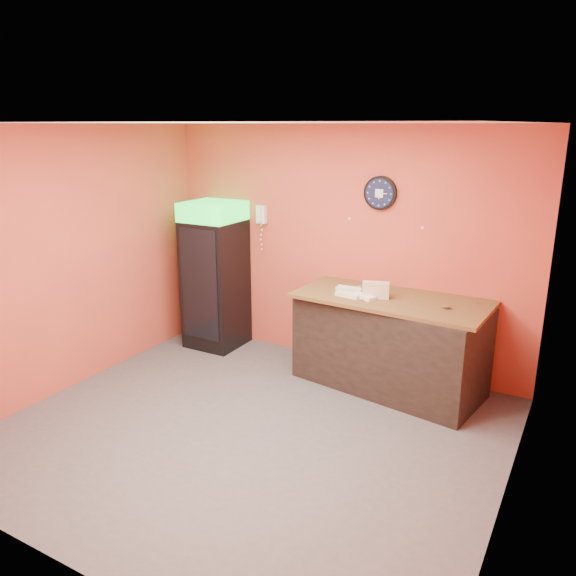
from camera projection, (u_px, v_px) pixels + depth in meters
The scene contains 15 objects.
floor at pixel (250, 431), 5.30m from camera, with size 4.50×4.50×0.00m, color #47474C.
back_wall at pixel (341, 248), 6.58m from camera, with size 4.50×0.02×2.80m, color #CA5439.
left_wall at pixel (70, 260), 5.97m from camera, with size 0.02×4.00×2.80m, color #CA5439.
right_wall at pixel (521, 335), 3.84m from camera, with size 0.02×4.00×2.80m, color #CA5439.
ceiling at pixel (243, 123), 4.51m from camera, with size 4.50×4.00×0.02m, color white.
beverage_cooler at pixel (213, 278), 7.14m from camera, with size 0.66×0.67×1.87m.
prep_counter at pixel (389, 344), 6.09m from camera, with size 1.98×0.88×0.99m, color black.
wall_clock at pixel (380, 193), 6.15m from camera, with size 0.37×0.06×0.37m.
wall_phone at pixel (261, 214), 6.95m from camera, with size 0.12×0.11×0.23m.
butcher_paper at pixel (391, 299), 5.94m from camera, with size 2.02×0.97×0.04m, color brown.
sub_roll_stack at pixel (376, 290), 5.89m from camera, with size 0.29×0.18×0.18m.
wrapped_sandwich_left at pixel (348, 295), 5.96m from camera, with size 0.27×0.11×0.04m, color white.
wrapped_sandwich_mid at pixel (364, 296), 5.90m from camera, with size 0.27×0.11×0.04m, color white.
wrapped_sandwich_right at pixel (350, 289), 6.16m from camera, with size 0.29×0.12×0.04m, color white.
kitchen_tool at pixel (361, 289), 6.13m from camera, with size 0.07×0.07×0.07m, color silver.
Camera 1 is at (2.63, -3.92, 2.79)m, focal length 35.00 mm.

